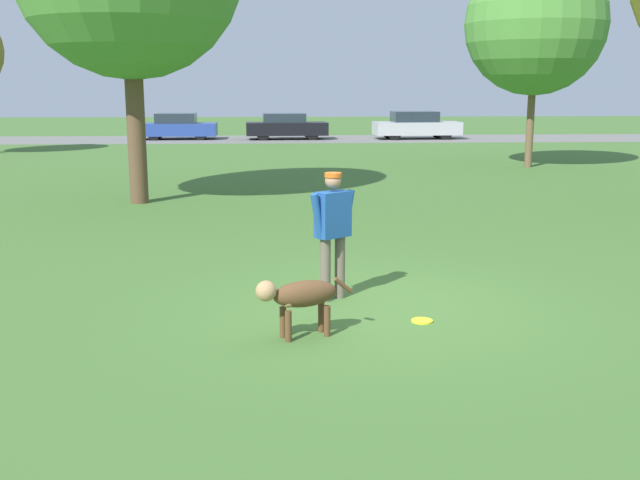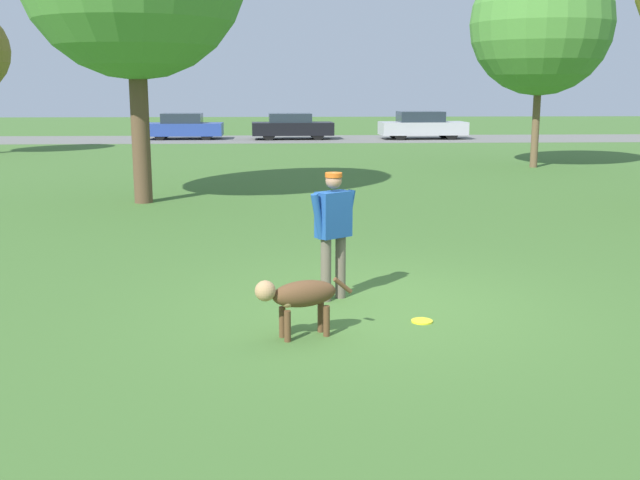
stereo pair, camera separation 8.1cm
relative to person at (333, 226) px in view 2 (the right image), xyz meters
name	(u,v)px [view 2 (the right image)]	position (x,y,z in m)	size (l,w,h in m)	color
ground_plane	(374,306)	(0.47, -0.32, -0.93)	(120.00, 120.00, 0.00)	#426B2D
far_road_strip	(304,139)	(0.47, 29.62, -0.93)	(120.00, 6.00, 0.01)	slate
person	(333,226)	(0.00, 0.00, 0.00)	(0.61, 0.48, 1.59)	#665B4C
dog	(299,296)	(-0.46, -1.44, -0.48)	(1.07, 0.55, 0.66)	brown
frisbee	(422,321)	(0.94, -0.97, -0.93)	(0.24, 0.24, 0.02)	yellow
tree_far_right	(541,24)	(7.69, 15.44, 3.65)	(4.53, 4.53, 6.86)	brown
parked_car_blue	(184,127)	(-5.64, 29.78, -0.29)	(3.86, 1.87, 1.32)	#284293
parked_car_black	(292,126)	(-0.15, 29.45, -0.28)	(4.18, 1.93, 1.32)	black
parked_car_silver	(422,126)	(6.50, 29.33, -0.24)	(4.44, 1.97, 1.41)	#B7B7BC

